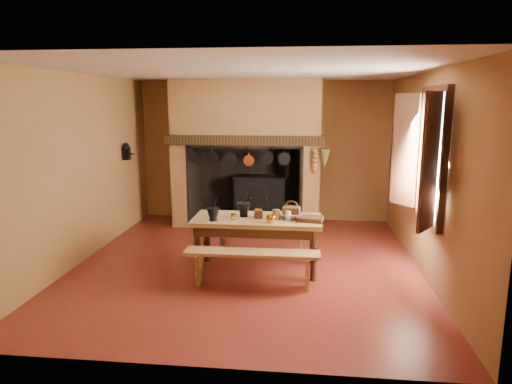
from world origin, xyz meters
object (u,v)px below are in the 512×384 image
at_px(coffee_grinder, 258,213).
at_px(mixing_bowl, 291,215).
at_px(iron_range, 261,198).
at_px(bench_front, 252,260).
at_px(work_table, 257,226).
at_px(wicker_basket, 291,211).

height_order(coffee_grinder, mixing_bowl, coffee_grinder).
bearing_deg(iron_range, bench_front, -86.30).
height_order(work_table, wicker_basket, wicker_basket).
bearing_deg(mixing_bowl, work_table, -175.90).
height_order(work_table, mixing_bowl, mixing_bowl).
bearing_deg(bench_front, mixing_bowl, 53.86).
height_order(bench_front, mixing_bowl, mixing_bowl).
height_order(iron_range, work_table, iron_range).
distance_m(work_table, wicker_basket, 0.54).
distance_m(bench_front, mixing_bowl, 0.92).
bearing_deg(bench_front, work_table, 90.00).
xyz_separation_m(work_table, coffee_grinder, (0.02, 0.00, 0.19)).
height_order(work_table, coffee_grinder, coffee_grinder).
xyz_separation_m(bench_front, coffee_grinder, (0.02, 0.62, 0.48)).
relative_size(work_table, mixing_bowl, 5.67).
distance_m(coffee_grinder, mixing_bowl, 0.46).
relative_size(iron_range, wicker_basket, 6.22).
bearing_deg(mixing_bowl, iron_range, 104.48).
distance_m(iron_range, wicker_basket, 2.67).
relative_size(bench_front, mixing_bowl, 5.50).
bearing_deg(bench_front, wicker_basket, 58.26).
xyz_separation_m(iron_range, work_table, (0.21, -2.71, 0.17)).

